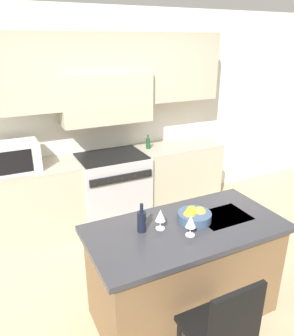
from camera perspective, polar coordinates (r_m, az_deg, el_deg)
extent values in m
plane|color=tan|center=(3.37, 4.90, -22.00)|extent=(10.00, 10.00, 0.00)
cube|color=silver|center=(4.38, -8.13, 8.56)|extent=(10.00, 0.06, 2.70)
cube|color=#B2AD93|center=(4.10, -7.67, 16.56)|extent=(3.13, 0.34, 0.85)
cube|color=#B2AD93|center=(4.11, -7.31, 12.02)|extent=(1.12, 0.40, 0.60)
cube|color=#B2AD93|center=(4.18, -19.11, -6.18)|extent=(1.13, 0.62, 0.92)
cube|color=#B2A893|center=(3.99, -19.93, -0.14)|extent=(1.13, 0.62, 0.03)
cube|color=#B2AD93|center=(4.76, 5.23, -1.55)|extent=(1.13, 0.62, 0.92)
cube|color=#B2A893|center=(4.60, 5.43, 3.89)|extent=(1.13, 0.62, 0.03)
cube|color=#B7B7BC|center=(4.35, -6.01, -3.79)|extent=(0.87, 0.66, 0.93)
cube|color=black|center=(4.17, -6.26, 2.10)|extent=(0.83, 0.61, 0.01)
cube|color=black|center=(3.93, -4.44, -1.77)|extent=(0.80, 0.02, 0.09)
cylinder|color=black|center=(3.82, -9.07, -2.70)|extent=(0.04, 0.02, 0.04)
cylinder|color=black|center=(3.87, -6.69, -2.26)|extent=(0.04, 0.02, 0.04)
cylinder|color=black|center=(3.92, -4.37, -1.84)|extent=(0.04, 0.02, 0.04)
cylinder|color=black|center=(3.98, -2.12, -1.42)|extent=(0.04, 0.02, 0.04)
cylinder|color=black|center=(4.05, 0.06, -1.01)|extent=(0.04, 0.02, 0.04)
cube|color=silver|center=(3.93, -21.84, 1.89)|extent=(0.49, 0.38, 0.31)
cube|color=black|center=(3.74, -22.22, 0.89)|extent=(0.38, 0.01, 0.25)
cube|color=brown|center=(3.01, 6.55, -17.65)|extent=(1.54, 0.75, 0.85)
cube|color=#333338|center=(2.75, 6.94, -10.43)|extent=(1.64, 0.82, 0.04)
cube|color=#2D2D30|center=(2.94, 13.11, -8.28)|extent=(0.44, 0.32, 0.01)
cylinder|color=#B2B2B7|center=(3.06, 10.90, -6.68)|extent=(0.02, 0.02, 0.00)
cube|color=black|center=(2.54, 11.80, -25.62)|extent=(0.42, 0.40, 0.04)
cube|color=black|center=(2.27, 15.29, -24.17)|extent=(0.40, 0.04, 0.45)
cylinder|color=black|center=(2.88, 12.27, -25.51)|extent=(0.04, 0.04, 0.45)
cylinder|color=black|center=(2.61, -0.94, -9.33)|extent=(0.07, 0.07, 0.17)
cylinder|color=black|center=(2.55, -0.95, -6.99)|extent=(0.03, 0.03, 0.07)
cylinder|color=white|center=(2.63, 7.51, -11.46)|extent=(0.07, 0.07, 0.01)
cylinder|color=white|center=(2.61, 7.55, -10.76)|extent=(0.01, 0.01, 0.07)
cone|color=white|center=(2.56, 7.64, -9.19)|extent=(0.08, 0.08, 0.10)
cylinder|color=white|center=(2.69, 2.31, -10.46)|extent=(0.07, 0.07, 0.01)
cylinder|color=white|center=(2.67, 2.32, -9.77)|extent=(0.01, 0.01, 0.07)
cone|color=white|center=(2.62, 2.35, -8.22)|extent=(0.08, 0.08, 0.10)
cylinder|color=#384C6B|center=(2.80, 8.27, -8.41)|extent=(0.28, 0.28, 0.08)
sphere|color=gold|center=(2.76, 7.36, -8.22)|extent=(0.10, 0.10, 0.10)
sphere|color=gold|center=(2.82, 9.21, -7.71)|extent=(0.11, 0.11, 0.11)
sphere|color=gold|center=(2.82, 7.81, -7.60)|extent=(0.11, 0.11, 0.11)
cylinder|color=#194723|center=(4.39, 0.19, 4.25)|extent=(0.06, 0.06, 0.13)
cylinder|color=#194723|center=(4.36, 0.19, 5.45)|extent=(0.02, 0.02, 0.06)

